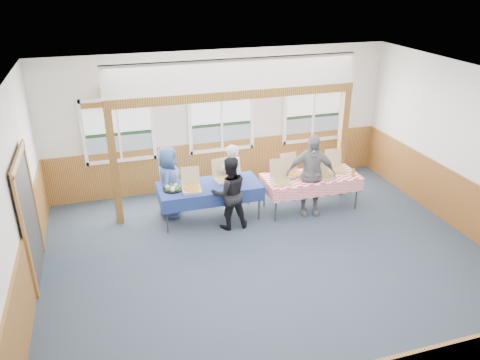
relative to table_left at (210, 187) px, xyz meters
name	(u,v)px	position (x,y,z in m)	size (l,w,h in m)	color
floor	(272,262)	(0.67, -1.93, -0.71)	(8.00, 8.00, 0.00)	#2B3546
ceiling	(279,85)	(0.67, -1.93, 2.49)	(8.00, 8.00, 0.00)	white
wall_back	(221,120)	(0.67, 1.57, 0.89)	(8.00, 8.00, 0.00)	silver
wall_front	(401,321)	(0.67, -5.43, 0.89)	(8.00, 8.00, 0.00)	silver
wall_left	(12,215)	(-3.33, -1.93, 0.89)	(8.00, 8.00, 0.00)	silver
wall_right	(475,155)	(4.67, -1.93, 0.89)	(8.00, 8.00, 0.00)	silver
wainscot_back	(222,163)	(0.67, 1.55, -0.16)	(7.98, 0.05, 1.10)	brown
wainscot_left	(28,276)	(-3.30, -1.93, -0.16)	(0.05, 6.98, 1.10)	brown
wainscot_right	(463,205)	(4.65, -1.93, -0.16)	(0.05, 6.98, 1.10)	brown
cased_opening	(29,219)	(-3.29, -1.03, 0.34)	(0.06, 1.30, 2.10)	#2D2D2D
window_left	(118,127)	(-1.63, 1.53, 0.97)	(1.56, 0.10, 1.46)	white
window_mid	(221,118)	(0.67, 1.53, 0.97)	(1.56, 0.10, 1.46)	white
window_right	(313,109)	(2.97, 1.53, 0.97)	(1.56, 0.10, 1.46)	white
post_left	(114,168)	(-1.83, 0.37, 0.49)	(0.15, 0.15, 2.40)	#5C3314
post_right	(342,143)	(3.17, 0.37, 0.49)	(0.15, 0.15, 2.40)	#5C3314
cross_beam	(236,95)	(0.67, 0.37, 1.78)	(5.15, 0.18, 0.18)	#5C3314
table_left	(210,187)	(0.00, 0.00, 0.00)	(2.25, 1.43, 0.76)	#2D2D2D
table_right	(311,178)	(2.18, -0.19, 0.00)	(2.20, 1.42, 0.76)	#2D2D2D
pizza_box_a	(191,187)	(-0.40, -0.11, 0.11)	(0.42, 0.49, 0.41)	tan
pizza_box_b	(224,177)	(0.34, 0.16, 0.11)	(0.43, 0.50, 0.40)	tan
pizza_box_c	(281,179)	(1.44, -0.29, 0.12)	(0.46, 0.53, 0.43)	tan
pizza_box_d	(293,172)	(1.83, 0.00, 0.12)	(0.43, 0.50, 0.42)	tan
pizza_box_e	(324,173)	(2.43, -0.27, 0.12)	(0.39, 0.47, 0.42)	tan
pizza_box_f	(336,167)	(2.84, -0.05, 0.12)	(0.41, 0.48, 0.41)	tan
veggie_tray	(173,188)	(-0.75, 0.00, 0.08)	(0.41, 0.41, 0.09)	black
drink_glass	(353,172)	(3.03, -0.44, 0.13)	(0.07, 0.07, 0.15)	olive
woman_white	(231,178)	(0.54, 0.26, 0.04)	(0.54, 0.36, 1.48)	silver
woman_black	(229,193)	(0.29, -0.47, 0.05)	(0.73, 0.57, 1.51)	black
man_blue	(169,182)	(-0.77, 0.37, 0.06)	(0.74, 0.48, 1.52)	#37518B
person_grey	(311,175)	(2.07, -0.39, 0.17)	(1.03, 0.43, 1.76)	slate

